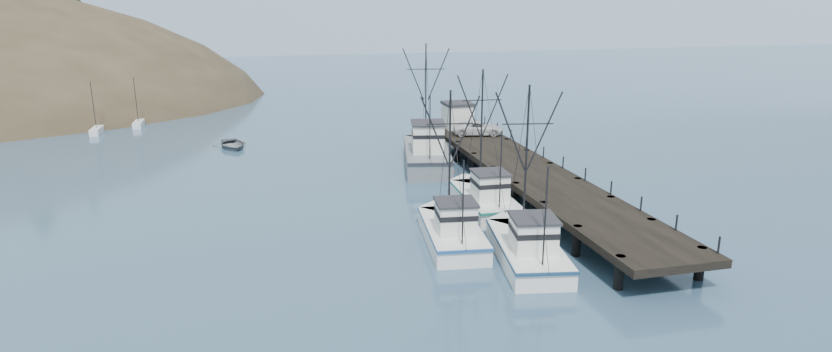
{
  "coord_description": "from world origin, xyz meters",
  "views": [
    {
      "loc": [
        -7.64,
        -33.58,
        15.86
      ],
      "look_at": [
        3.96,
        12.97,
        2.5
      ],
      "focal_mm": 28.0,
      "sensor_mm": 36.0,
      "label": 1
    }
  ],
  "objects": [
    {
      "name": "ground",
      "position": [
        0.0,
        0.0,
        0.0
      ],
      "size": [
        400.0,
        400.0,
        0.0
      ],
      "primitive_type": "plane",
      "color": "#2E4B66",
      "rests_on": "ground"
    },
    {
      "name": "pier",
      "position": [
        14.0,
        16.0,
        1.69
      ],
      "size": [
        6.0,
        44.0,
        2.0
      ],
      "color": "black",
      "rests_on": "ground"
    },
    {
      "name": "distant_ridge",
      "position": [
        10.0,
        170.0,
        0.0
      ],
      "size": [
        360.0,
        40.0,
        26.0
      ],
      "primitive_type": "cube",
      "color": "#9EB2C6",
      "rests_on": "ground"
    },
    {
      "name": "distant_ridge_far",
      "position": [
        -40.0,
        185.0,
        0.0
      ],
      "size": [
        180.0,
        25.0,
        18.0
      ],
      "primitive_type": "cube",
      "color": "silver",
      "rests_on": "ground"
    },
    {
      "name": "moored_sailboats",
      "position": [
        -35.26,
        56.27,
        0.33
      ],
      "size": [
        23.85,
        19.22,
        6.35
      ],
      "color": "white",
      "rests_on": "ground"
    },
    {
      "name": "trawler_near",
      "position": [
        8.11,
        1.28,
        0.82
      ],
      "size": [
        5.08,
        10.99,
        11.1
      ],
      "color": "white",
      "rests_on": "ground"
    },
    {
      "name": "trawler_mid",
      "position": [
        4.45,
        5.25,
        0.82
      ],
      "size": [
        4.42,
        10.39,
        10.37
      ],
      "color": "white",
      "rests_on": "ground"
    },
    {
      "name": "trawler_far",
      "position": [
        8.96,
        11.47,
        0.82
      ],
      "size": [
        3.78,
        10.59,
        10.94
      ],
      "color": "white",
      "rests_on": "ground"
    },
    {
      "name": "work_vessel",
      "position": [
        8.06,
        25.27,
        1.23
      ],
      "size": [
        6.42,
        13.98,
        11.88
      ],
      "color": "slate",
      "rests_on": "ground"
    },
    {
      "name": "pier_shed",
      "position": [
        13.49,
        32.64,
        3.42
      ],
      "size": [
        3.0,
        3.2,
        2.8
      ],
      "color": "silver",
      "rests_on": "pier"
    },
    {
      "name": "pickup_truck",
      "position": [
        14.43,
        28.53,
        2.72
      ],
      "size": [
        5.57,
        3.44,
        1.44
      ],
      "primitive_type": "imported",
      "rotation": [
        0.0,
        0.0,
        1.35
      ],
      "color": "silver",
      "rests_on": "pier"
    },
    {
      "name": "motorboat",
      "position": [
        -10.41,
        37.57,
        0.0
      ],
      "size": [
        4.7,
        5.81,
        1.06
      ],
      "primitive_type": "imported",
      "rotation": [
        0.0,
        0.0,
        0.22
      ],
      "color": "slate",
      "rests_on": "ground"
    }
  ]
}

